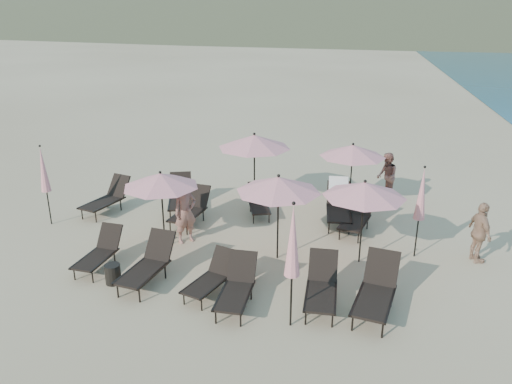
% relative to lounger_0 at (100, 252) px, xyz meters
% --- Properties ---
extents(ground, '(800.00, 800.00, 0.00)m').
position_rel_lounger_0_xyz_m(ground, '(4.19, -0.51, -0.41)').
color(ground, '#D6BA8C').
rests_on(ground, ground).
extents(lounger_0, '(0.70, 1.57, 0.88)m').
position_rel_lounger_0_xyz_m(lounger_0, '(0.00, 0.00, 0.00)').
color(lounger_0, black).
rests_on(lounger_0, ground).
extents(lounger_1, '(0.93, 1.82, 1.00)m').
position_rel_lounger_0_xyz_m(lounger_1, '(1.42, -0.43, 0.06)').
color(lounger_1, black).
rests_on(lounger_1, ground).
extents(lounger_2, '(0.99, 1.56, 0.84)m').
position_rel_lounger_0_xyz_m(lounger_2, '(2.95, -0.60, -0.02)').
color(lounger_2, black).
rests_on(lounger_2, ground).
extents(lounger_3, '(0.63, 1.62, 0.93)m').
position_rel_lounger_0_xyz_m(lounger_3, '(3.62, -0.94, 0.02)').
color(lounger_3, black).
rests_on(lounger_3, ground).
extents(lounger_4, '(0.68, 1.68, 0.96)m').
position_rel_lounger_0_xyz_m(lounger_4, '(5.35, -0.60, 0.04)').
color(lounger_4, black).
rests_on(lounger_4, ground).
extents(lounger_5, '(1.04, 1.93, 1.05)m').
position_rel_lounger_0_xyz_m(lounger_5, '(6.47, -0.62, 0.08)').
color(lounger_5, black).
rests_on(lounger_5, ground).
extents(lounger_6, '(1.10, 1.84, 0.99)m').
position_rel_lounger_0_xyz_m(lounger_6, '(-1.49, 3.31, 0.05)').
color(lounger_6, black).
rests_on(lounger_6, ground).
extents(lounger_7, '(1.18, 1.90, 1.02)m').
position_rel_lounger_0_xyz_m(lounger_7, '(0.68, 3.85, 0.07)').
color(lounger_7, black).
rests_on(lounger_7, ground).
extents(lounger_8, '(0.88, 1.75, 0.96)m').
position_rel_lounger_0_xyz_m(lounger_8, '(1.31, 2.98, 0.04)').
color(lounger_8, black).
rests_on(lounger_8, ground).
extents(lounger_9, '(0.97, 1.56, 0.84)m').
position_rel_lounger_0_xyz_m(lounger_9, '(3.11, 4.02, -0.02)').
color(lounger_9, black).
rests_on(lounger_9, ground).
extents(lounger_10, '(0.82, 1.89, 1.15)m').
position_rel_lounger_0_xyz_m(lounger_10, '(5.50, 3.99, 0.14)').
color(lounger_10, black).
rests_on(lounger_10, ground).
extents(lounger_11, '(1.00, 1.75, 0.95)m').
position_rel_lounger_0_xyz_m(lounger_11, '(6.04, 3.37, 0.03)').
color(lounger_11, black).
rests_on(lounger_11, ground).
extents(umbrella_open_0, '(1.94, 1.94, 2.08)m').
position_rel_lounger_0_xyz_m(umbrella_open_0, '(1.11, 1.37, 1.43)').
color(umbrella_open_0, black).
rests_on(umbrella_open_0, ground).
extents(umbrella_open_1, '(2.06, 2.06, 2.21)m').
position_rel_lounger_0_xyz_m(umbrella_open_1, '(4.12, 1.31, 1.55)').
color(umbrella_open_1, black).
rests_on(umbrella_open_1, ground).
extents(umbrella_open_2, '(1.99, 1.99, 2.14)m').
position_rel_lounger_0_xyz_m(umbrella_open_2, '(6.13, 1.51, 1.48)').
color(umbrella_open_2, black).
rests_on(umbrella_open_2, ground).
extents(umbrella_open_3, '(2.23, 2.23, 2.40)m').
position_rel_lounger_0_xyz_m(umbrella_open_3, '(2.85, 4.62, 1.71)').
color(umbrella_open_3, black).
rests_on(umbrella_open_3, ground).
extents(umbrella_open_4, '(1.99, 1.99, 2.14)m').
position_rel_lounger_0_xyz_m(umbrella_open_4, '(5.80, 4.96, 1.48)').
color(umbrella_open_4, black).
rests_on(umbrella_open_4, ground).
extents(umbrella_closed_0, '(0.31, 0.31, 2.62)m').
position_rel_lounger_0_xyz_m(umbrella_closed_0, '(4.82, -1.46, 1.41)').
color(umbrella_closed_0, black).
rests_on(umbrella_closed_0, ground).
extents(umbrella_closed_1, '(0.28, 0.28, 2.40)m').
position_rel_lounger_0_xyz_m(umbrella_closed_1, '(7.50, 2.08, 1.26)').
color(umbrella_closed_1, black).
rests_on(umbrella_closed_1, ground).
extents(umbrella_closed_2, '(0.28, 0.28, 2.38)m').
position_rel_lounger_0_xyz_m(umbrella_closed_2, '(-2.68, 2.11, 1.24)').
color(umbrella_closed_2, black).
rests_on(umbrella_closed_2, ground).
extents(side_table_0, '(0.36, 0.36, 0.46)m').
position_rel_lounger_0_xyz_m(side_table_0, '(0.65, -0.65, -0.18)').
color(side_table_0, black).
rests_on(side_table_0, ground).
extents(side_table_1, '(0.41, 0.41, 0.47)m').
position_rel_lounger_0_xyz_m(side_table_1, '(3.51, 0.24, -0.17)').
color(side_table_1, black).
rests_on(side_table_1, ground).
extents(beachgoer_a, '(0.73, 0.72, 1.71)m').
position_rel_lounger_0_xyz_m(beachgoer_a, '(1.57, 1.77, 0.44)').
color(beachgoer_a, '#A06757').
rests_on(beachgoer_a, ground).
extents(beachgoer_b, '(0.73, 0.86, 1.54)m').
position_rel_lounger_0_xyz_m(beachgoer_b, '(6.95, 6.20, 0.36)').
color(beachgoer_b, '#91584B').
rests_on(beachgoer_b, ground).
extents(beachgoer_c, '(0.64, 0.98, 1.55)m').
position_rel_lounger_0_xyz_m(beachgoer_c, '(8.97, 2.11, 0.36)').
color(beachgoer_c, tan).
rests_on(beachgoer_c, ground).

